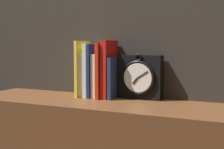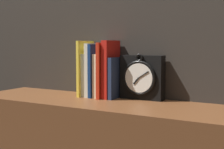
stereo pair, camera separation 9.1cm
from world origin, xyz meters
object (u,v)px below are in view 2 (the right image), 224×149
(clock, at_px, (142,77))
(book_slot5_red, at_px, (105,70))
(book_slot6_red, at_px, (111,69))
(book_slot7_navy, at_px, (116,78))
(book_slot0_yellow, at_px, (86,68))
(book_slot3_navy, at_px, (97,71))
(book_slot2_cream, at_px, (93,70))
(book_slot4_cream, at_px, (102,75))
(book_slot1_white, at_px, (90,75))

(clock, bearing_deg, book_slot5_red, -167.47)
(clock, distance_m, book_slot6_red, 0.14)
(book_slot7_navy, bearing_deg, book_slot5_red, -172.55)
(book_slot0_yellow, height_order, book_slot3_navy, book_slot0_yellow)
(clock, height_order, book_slot3_navy, book_slot3_navy)
(book_slot6_red, distance_m, book_slot7_navy, 0.05)
(book_slot2_cream, relative_size, book_slot5_red, 0.99)
(clock, distance_m, book_slot4_cream, 0.19)
(book_slot1_white, xyz_separation_m, book_slot2_cream, (0.02, -0.00, 0.02))
(book_slot1_white, xyz_separation_m, book_slot5_red, (0.09, -0.01, 0.03))
(book_slot6_red, bearing_deg, clock, 12.45)
(book_slot3_navy, relative_size, book_slot6_red, 0.93)
(book_slot5_red, relative_size, book_slot6_red, 0.96)
(book_slot0_yellow, distance_m, book_slot4_cream, 0.09)
(book_slot1_white, bearing_deg, book_slot0_yellow, -157.30)
(book_slot5_red, bearing_deg, book_slot3_navy, 174.22)
(book_slot2_cream, xyz_separation_m, book_slot4_cream, (0.04, 0.00, -0.02))
(book_slot2_cream, bearing_deg, book_slot5_red, -6.94)
(book_slot0_yellow, xyz_separation_m, book_slot7_navy, (0.16, 0.00, -0.04))
(book_slot3_navy, distance_m, book_slot7_navy, 0.11)
(book_slot0_yellow, distance_m, book_slot2_cream, 0.04)
(book_slot1_white, xyz_separation_m, book_slot3_navy, (0.04, -0.01, 0.02))
(book_slot0_yellow, relative_size, book_slot5_red, 1.03)
(book_slot0_yellow, distance_m, book_slot7_navy, 0.16)
(clock, xyz_separation_m, book_slot3_navy, (-0.21, -0.03, 0.02))
(book_slot7_navy, bearing_deg, book_slot4_cream, 178.37)
(book_slot1_white, relative_size, book_slot3_navy, 0.82)
(book_slot0_yellow, height_order, book_slot1_white, book_slot0_yellow)
(book_slot5_red, height_order, book_slot7_navy, book_slot5_red)
(clock, xyz_separation_m, book_slot2_cream, (-0.23, -0.03, 0.03))
(book_slot0_yellow, height_order, book_slot7_navy, book_slot0_yellow)
(book_slot4_cream, height_order, book_slot5_red, book_slot5_red)
(book_slot5_red, bearing_deg, book_slot4_cream, 160.26)
(book_slot0_yellow, height_order, book_slot5_red, book_slot0_yellow)
(book_slot4_cream, height_order, book_slot6_red, book_slot6_red)
(book_slot1_white, bearing_deg, clock, 5.76)
(book_slot0_yellow, relative_size, book_slot7_navy, 1.40)
(book_slot4_cream, xyz_separation_m, book_slot7_navy, (0.08, -0.00, -0.01))
(book_slot1_white, height_order, book_slot5_red, book_slot5_red)
(book_slot1_white, height_order, book_slot7_navy, book_slot1_white)
(book_slot1_white, xyz_separation_m, book_slot6_red, (0.12, -0.00, 0.03))
(clock, relative_size, book_slot6_red, 0.78)
(book_slot2_cream, bearing_deg, book_slot0_yellow, -172.62)
(book_slot2_cream, distance_m, book_slot3_navy, 0.02)
(clock, relative_size, book_slot3_navy, 0.83)
(book_slot0_yellow, height_order, book_slot4_cream, book_slot0_yellow)
(book_slot2_cream, distance_m, book_slot4_cream, 0.05)
(book_slot4_cream, bearing_deg, clock, 8.19)
(clock, distance_m, book_slot7_navy, 0.11)
(book_slot0_yellow, distance_m, book_slot6_red, 0.13)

